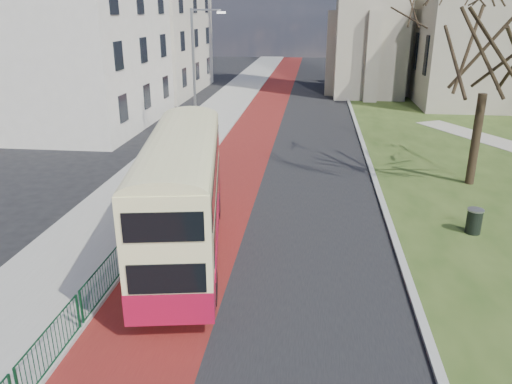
# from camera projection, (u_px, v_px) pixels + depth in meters

# --- Properties ---
(ground) EXTENTS (160.00, 160.00, 0.00)m
(ground) POSITION_uv_depth(u_px,v_px,m) (207.00, 294.00, 14.94)
(ground) COLOR black
(ground) RESTS_ON ground
(road_carriageway) EXTENTS (9.00, 120.00, 0.01)m
(road_carriageway) POSITION_uv_depth(u_px,v_px,m) (291.00, 137.00, 33.43)
(road_carriageway) COLOR black
(road_carriageway) RESTS_ON ground
(bus_lane) EXTENTS (3.40, 120.00, 0.01)m
(bus_lane) POSITION_uv_depth(u_px,v_px,m) (251.00, 136.00, 33.73)
(bus_lane) COLOR #591414
(bus_lane) RESTS_ON ground
(pavement_west) EXTENTS (4.00, 120.00, 0.12)m
(pavement_west) POSITION_uv_depth(u_px,v_px,m) (196.00, 133.00, 34.12)
(pavement_west) COLOR gray
(pavement_west) RESTS_ON ground
(kerb_west) EXTENTS (0.25, 120.00, 0.13)m
(kerb_west) POSITION_uv_depth(u_px,v_px,m) (225.00, 134.00, 33.90)
(kerb_west) COLOR #999993
(kerb_west) RESTS_ON ground
(kerb_east) EXTENTS (0.25, 80.00, 0.13)m
(kerb_east) POSITION_uv_depth(u_px,v_px,m) (359.00, 131.00, 34.77)
(kerb_east) COLOR #999993
(kerb_east) RESTS_ON ground
(pedestrian_railing) EXTENTS (0.07, 24.00, 1.12)m
(pedestrian_railing) POSITION_uv_depth(u_px,v_px,m) (152.00, 220.00, 18.80)
(pedestrian_railing) COLOR #0E3E22
(pedestrian_railing) RESTS_ON ground
(street_block_near) EXTENTS (10.30, 14.30, 13.00)m
(street_block_near) POSITION_uv_depth(u_px,v_px,m) (73.00, 33.00, 34.76)
(street_block_near) COLOR beige
(street_block_near) RESTS_ON ground
(street_block_far) EXTENTS (10.30, 16.30, 11.50)m
(street_block_far) POSITION_uv_depth(u_px,v_px,m) (147.00, 34.00, 49.94)
(street_block_far) COLOR beige
(street_block_far) RESTS_ON ground
(streetlamp) EXTENTS (2.13, 0.18, 8.00)m
(streetlamp) POSITION_uv_depth(u_px,v_px,m) (196.00, 69.00, 30.63)
(streetlamp) COLOR gray
(streetlamp) RESTS_ON pavement_west
(bus) EXTENTS (3.91, 10.07, 4.11)m
(bus) POSITION_uv_depth(u_px,v_px,m) (183.00, 190.00, 16.65)
(bus) COLOR maroon
(bus) RESTS_ON ground
(winter_tree_near) EXTENTS (8.29, 8.29, 11.23)m
(winter_tree_near) POSITION_uv_depth(u_px,v_px,m) (495.00, 14.00, 21.69)
(winter_tree_near) COLOR black
(winter_tree_near) RESTS_ON grass_green
(litter_bin) EXTENTS (0.79, 0.79, 0.97)m
(litter_bin) POSITION_uv_depth(u_px,v_px,m) (474.00, 221.00, 18.78)
(litter_bin) COLOR black
(litter_bin) RESTS_ON grass_green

